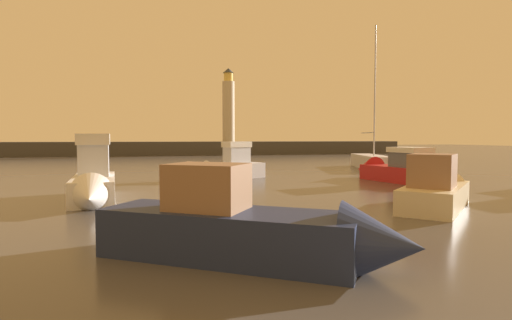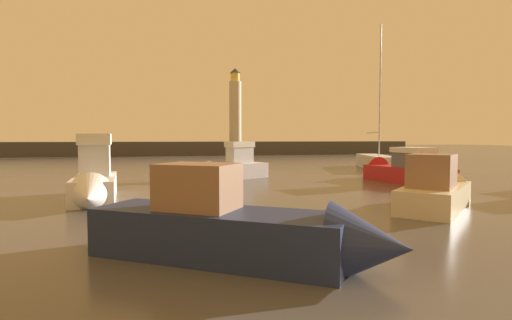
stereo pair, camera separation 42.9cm
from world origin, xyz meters
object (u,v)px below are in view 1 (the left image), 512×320
at_px(lighthouse, 228,107).
at_px(sailboat_moored, 371,161).
at_px(motorboat_1, 93,180).
at_px(motorboat_2, 439,189).
at_px(motorboat_0, 225,168).
at_px(motorboat_3, 393,170).
at_px(motorboat_5, 261,231).

height_order(lighthouse, sailboat_moored, lighthouse).
height_order(motorboat_1, sailboat_moored, sailboat_moored).
bearing_deg(motorboat_2, motorboat_1, 162.51).
bearing_deg(motorboat_0, lighthouse, 79.93).
xyz_separation_m(motorboat_1, sailboat_moored, (21.06, 14.33, -0.26)).
bearing_deg(motorboat_1, sailboat_moored, 34.22).
bearing_deg(lighthouse, motorboat_1, -106.49).
relative_size(lighthouse, motorboat_0, 2.05).
relative_size(motorboat_3, sailboat_moored, 0.60).
bearing_deg(motorboat_0, motorboat_1, -131.19).
relative_size(motorboat_2, motorboat_3, 0.79).
distance_m(motorboat_3, motorboat_5, 18.95).
bearing_deg(motorboat_2, lighthouse, 89.71).
bearing_deg(sailboat_moored, motorboat_2, -111.81).
xyz_separation_m(motorboat_5, sailboat_moored, (16.24, 24.22, -0.04)).
xyz_separation_m(lighthouse, motorboat_1, (-13.88, -46.87, -6.75)).
relative_size(lighthouse, sailboat_moored, 0.95).
height_order(motorboat_0, motorboat_3, motorboat_0).
bearing_deg(lighthouse, motorboat_2, -90.29).
bearing_deg(motorboat_5, motorboat_3, 49.71).
distance_m(motorboat_0, motorboat_1, 10.58).
distance_m(motorboat_1, sailboat_moored, 25.47).
bearing_deg(motorboat_3, motorboat_5, -130.29).
height_order(motorboat_3, motorboat_5, motorboat_3).
bearing_deg(lighthouse, motorboat_3, -85.67).
xyz_separation_m(motorboat_0, motorboat_5, (-2.14, -17.86, -0.06)).
relative_size(motorboat_0, motorboat_2, 0.98).
bearing_deg(motorboat_0, motorboat_5, -96.85).
bearing_deg(motorboat_5, motorboat_1, 115.97).
height_order(motorboat_3, sailboat_moored, sailboat_moored).
distance_m(lighthouse, motorboat_2, 51.64).
distance_m(motorboat_0, motorboat_2, 13.94).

